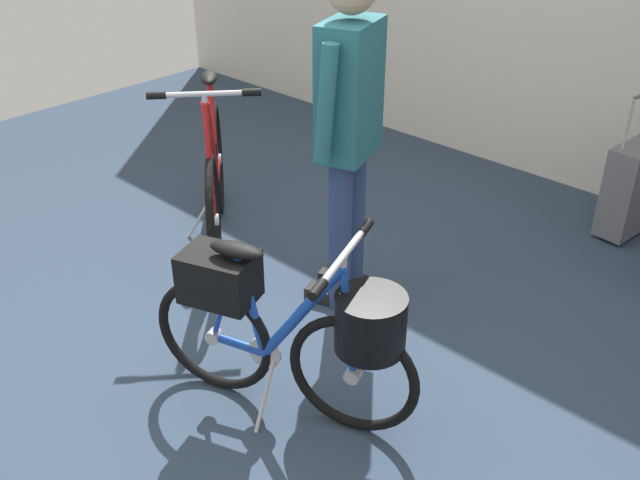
# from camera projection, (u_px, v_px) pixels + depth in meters

# --- Properties ---
(ground_plane) EXTENTS (7.37, 7.37, 0.00)m
(ground_plane) POSITION_uv_depth(u_px,v_px,m) (262.00, 361.00, 3.18)
(ground_plane) COLOR #2D3D51
(folding_bike_foreground) EXTENTS (1.07, 0.57, 0.79)m
(folding_bike_foreground) POSITION_uv_depth(u_px,v_px,m) (291.00, 325.00, 2.72)
(folding_bike_foreground) COLOR black
(folding_bike_foreground) RESTS_ON ground_plane
(display_bike_left) EXTENTS (1.10, 0.96, 0.99)m
(display_bike_left) POSITION_uv_depth(u_px,v_px,m) (215.00, 180.00, 3.93)
(display_bike_left) COLOR black
(display_bike_left) RESTS_ON ground_plane
(visitor_browsing) EXTENTS (0.35, 0.51, 1.59)m
(visitor_browsing) POSITION_uv_depth(u_px,v_px,m) (348.00, 126.00, 3.17)
(visitor_browsing) COLOR navy
(visitor_browsing) RESTS_ON ground_plane
(rolling_suitcase) EXTENTS (0.22, 0.38, 0.83)m
(rolling_suitcase) POSITION_uv_depth(u_px,v_px,m) (631.00, 188.00, 4.04)
(rolling_suitcase) COLOR slate
(rolling_suitcase) RESTS_ON ground_plane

